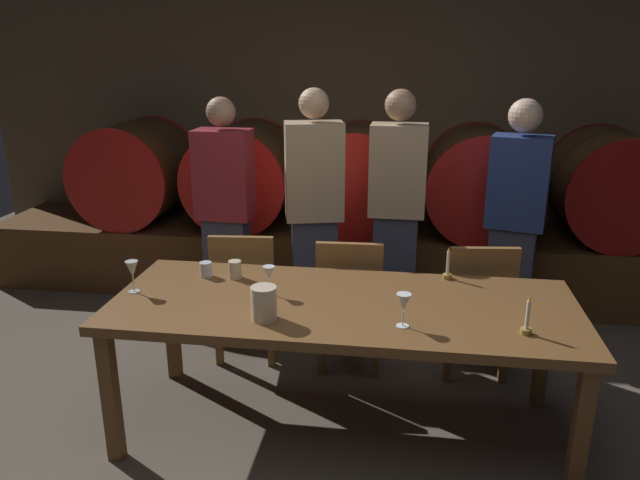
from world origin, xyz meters
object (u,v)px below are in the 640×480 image
object	(u,v)px
guest_far_left	(226,215)
candle_right	(527,324)
wine_barrel_far_right	(610,186)
pitcher	(264,303)
wine_glass_right	(404,303)
chair_center	(350,297)
dining_table	(343,314)
guest_center_left	(314,215)
wine_barrel_far_left	(136,172)
chair_right	(477,303)
guest_far_right	(515,220)
chair_left	(246,289)
wine_glass_center	(269,274)
wine_barrel_center	(359,179)
candle_left	(448,270)
wine_glass_left	(132,270)
cup_right	(235,269)
guest_center_right	(396,213)
wine_barrel_right	(478,182)
cup_left	(206,269)
wine_barrel_left	(245,175)

from	to	relation	value
guest_far_left	candle_right	distance (m)	2.27
wine_barrel_far_right	pitcher	world-z (taller)	wine_barrel_far_right
wine_glass_right	chair_center	bearing A→B (deg)	109.99
candle_right	guest_far_left	bearing A→B (deg)	142.52
dining_table	guest_center_left	world-z (taller)	guest_center_left
wine_barrel_far_left	chair_right	size ratio (longest dim) A/B	0.97
guest_far_right	chair_center	bearing A→B (deg)	45.06
candle_right	pitcher	bearing A→B (deg)	-178.98
chair_right	dining_table	bearing A→B (deg)	36.17
wine_barrel_far_left	wine_glass_right	bearing A→B (deg)	-44.47
chair_left	wine_glass_center	world-z (taller)	wine_glass_center
wine_barrel_center	wine_glass_center	world-z (taller)	wine_barrel_center
chair_left	wine_glass_right	distance (m)	1.43
guest_center_left	wine_glass_right	distance (m)	1.48
guest_far_right	candle_right	size ratio (longest dim) A/B	9.11
candle_left	pitcher	xyz separation A→B (m)	(-0.88, -0.66, 0.03)
chair_right	wine_barrel_far_left	bearing A→B (deg)	-32.59
dining_table	chair_left	world-z (taller)	chair_left
wine_glass_left	chair_center	bearing A→B (deg)	33.11
guest_center_left	candle_left	distance (m)	1.11
candle_right	wine_glass_left	xyz separation A→B (m)	(-1.95, 0.21, 0.07)
pitcher	cup_right	world-z (taller)	pitcher
chair_center	chair_right	bearing A→B (deg)	179.84
candle_right	pitcher	world-z (taller)	candle_right
dining_table	wine_barrel_far_right	bearing A→B (deg)	47.69
dining_table	candle_left	xyz separation A→B (m)	(0.54, 0.40, 0.12)
guest_center_right	candle_left	distance (m)	0.93
chair_left	wine_barrel_right	bearing A→B (deg)	-145.01
wine_barrel_right	wine_glass_right	distance (m)	2.33
wine_glass_center	wine_glass_left	bearing A→B (deg)	-173.99
wine_barrel_far_right	wine_glass_left	world-z (taller)	wine_barrel_far_right
chair_center	candle_left	world-z (taller)	candle_left
wine_barrel_far_left	candle_left	world-z (taller)	wine_barrel_far_left
chair_center	dining_table	bearing A→B (deg)	89.96
dining_table	guest_center_left	xyz separation A→B (m)	(-0.32, 1.11, 0.20)
guest_far_right	candle_left	distance (m)	1.02
dining_table	guest_far_right	xyz separation A→B (m)	(1.03, 1.29, 0.17)
cup_left	cup_right	distance (m)	0.17
wine_barrel_left	guest_far_left	distance (m)	0.88
wine_barrel_center	candle_right	xyz separation A→B (m)	(0.95, -2.26, -0.15)
wine_glass_left	cup_right	size ratio (longest dim) A/B	1.71
wine_barrel_far_left	wine_barrel_center	distance (m)	1.90
pitcher	cup_right	size ratio (longest dim) A/B	1.64
guest_center_left	wine_glass_center	bearing A→B (deg)	72.04
wine_barrel_right	guest_far_right	size ratio (longest dim) A/B	0.51
candle_right	cup_right	bearing A→B (deg)	162.21
chair_center	wine_glass_center	size ratio (longest dim) A/B	5.75
pitcher	chair_center	bearing A→B (deg)	71.00
wine_barrel_left	wine_glass_center	bearing A→B (deg)	-71.60
wine_barrel_right	candle_right	xyz separation A→B (m)	(-0.00, -2.26, -0.15)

